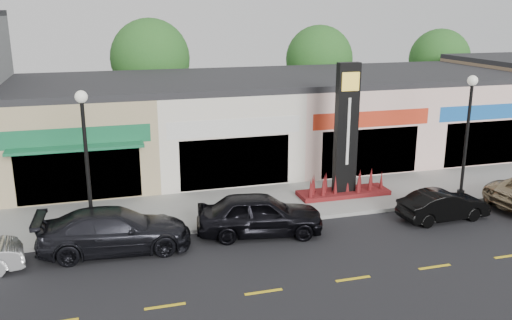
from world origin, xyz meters
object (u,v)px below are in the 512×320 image
object	(u,v)px
lamp_east_near	(468,125)
car_black_sedan	(260,214)
lamp_west_near	(86,150)
car_dark_sedan	(115,230)
car_black_conv	(443,205)
pylon_sign	(345,150)

from	to	relation	value
lamp_east_near	car_black_sedan	xyz separation A→B (m)	(-9.85, -1.21, -2.66)
lamp_west_near	car_dark_sedan	size ratio (longest dim) A/B	1.03
car_dark_sedan	car_black_conv	bearing A→B (deg)	-89.94
car_black_sedan	car_black_conv	world-z (taller)	car_black_sedan
car_black_conv	car_black_sedan	bearing A→B (deg)	82.51
car_black_sedan	car_black_conv	distance (m)	7.67
pylon_sign	car_dark_sedan	xyz separation A→B (m)	(-10.22, -2.90, -1.50)
lamp_west_near	pylon_sign	bearing A→B (deg)	8.77
pylon_sign	lamp_east_near	bearing A→B (deg)	-18.75
lamp_east_near	car_black_sedan	size ratio (longest dim) A/B	1.14
lamp_east_near	pylon_sign	xyz separation A→B (m)	(-5.00, 1.70, -1.20)
lamp_west_near	car_black_sedan	size ratio (longest dim) A/B	1.14
car_dark_sedan	car_black_sedan	bearing A→B (deg)	-87.15
lamp_east_near	car_dark_sedan	bearing A→B (deg)	-175.50
lamp_west_near	car_dark_sedan	distance (m)	3.06
lamp_east_near	car_black_conv	size ratio (longest dim) A/B	1.46
lamp_west_near	car_black_conv	world-z (taller)	lamp_west_near
lamp_west_near	pylon_sign	world-z (taller)	pylon_sign
car_black_sedan	car_dark_sedan	bearing A→B (deg)	99.54
pylon_sign	car_black_conv	world-z (taller)	pylon_sign
car_dark_sedan	car_black_sedan	size ratio (longest dim) A/B	1.11
pylon_sign	car_dark_sedan	world-z (taller)	pylon_sign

